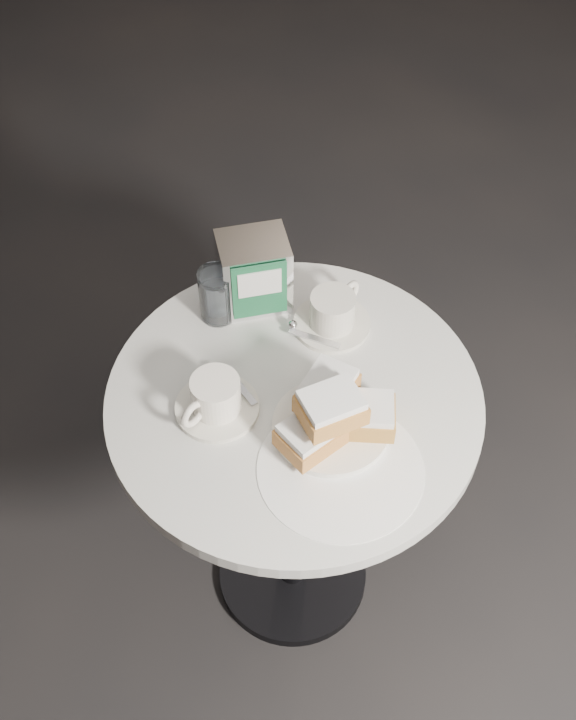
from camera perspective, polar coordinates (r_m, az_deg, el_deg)
The scene contains 9 objects.
ground at distance 2.30m, azimuth 0.29°, elevation -13.51°, with size 7.00×7.00×0.00m, color black.
cafe_table at distance 1.83m, azimuth 0.36°, elevation -6.03°, with size 0.70×0.70×0.74m.
sugar_spill at distance 1.57m, azimuth 3.33°, elevation -6.90°, with size 0.29×0.29×0.00m, color white.
beignet_plate at distance 1.58m, azimuth 2.85°, elevation -3.54°, with size 0.26×0.26×0.14m.
coffee_cup_left at distance 1.62m, azimuth -4.61°, elevation -2.43°, with size 0.19×0.19×0.08m.
coffee_cup_right at distance 1.75m, azimuth 2.85°, elevation 2.98°, with size 0.19×0.19×0.08m.
water_glass_left at distance 1.76m, azimuth -4.51°, elevation 4.10°, with size 0.07×0.07×0.11m.
water_glass_right at distance 1.79m, azimuth -1.91°, elevation 5.14°, with size 0.07×0.07×0.11m.
napkin_dispenser at distance 1.76m, azimuth -2.16°, elevation 5.56°, with size 0.16×0.15×0.16m.
Camera 1 is at (-0.59, -0.81, 2.07)m, focal length 45.00 mm.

